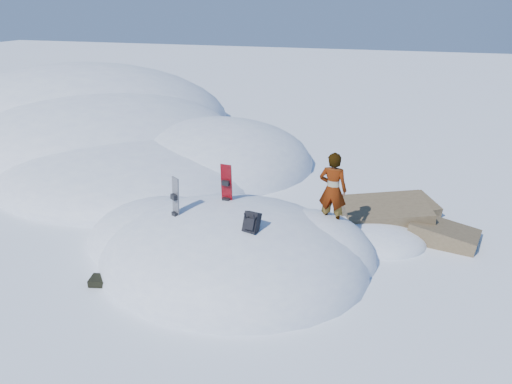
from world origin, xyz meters
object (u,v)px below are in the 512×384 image
(snowboard_dark, at_px, (176,207))
(backpack, at_px, (252,222))
(person, at_px, (333,190))
(snowboard_red, at_px, (227,193))

(snowboard_dark, distance_m, backpack, 2.12)
(backpack, relative_size, person, 0.29)
(snowboard_red, bearing_deg, snowboard_dark, -125.30)
(snowboard_red, bearing_deg, backpack, -45.26)
(person, bearing_deg, backpack, 55.15)
(snowboard_red, bearing_deg, person, 15.45)
(snowboard_red, height_order, person, person)
(snowboard_dark, relative_size, person, 0.81)
(backpack, bearing_deg, snowboard_red, 139.73)
(snowboard_dark, height_order, backpack, snowboard_dark)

